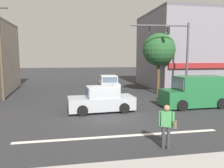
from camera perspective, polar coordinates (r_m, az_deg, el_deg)
The scene contains 11 objects.
ground_plane at distance 13.02m, azimuth -1.00°, elevation -8.14°, with size 120.00×120.00×0.00m, color #2B2B2D.
lane_marking_stripe at distance 9.74m, azimuth 2.41°, elevation -13.42°, with size 9.00×0.24×0.01m, color silver.
building_right_corner at distance 27.51m, azimuth 20.43°, elevation 8.21°, with size 11.00×9.54×8.36m.
street_tree at distance 20.66m, azimuth 12.14°, elevation 8.70°, with size 2.99×2.99×5.58m.
utility_pole_near_left at distance 19.03m, azimuth -27.09°, elevation 7.74°, with size 1.40×0.22×7.49m.
utility_pole_far_right at distance 24.18m, azimuth 12.26°, elevation 8.56°, with size 1.40×0.22×7.93m.
traffic_light_mast at distance 18.99m, azimuth 16.40°, elevation 9.08°, with size 4.87×0.69×6.20m.
van_crossing_leftbound at distance 16.05m, azimuth 21.13°, elevation -2.05°, with size 4.64×2.11×2.11m.
sedan_crossing_center at distance 21.76m, azimuth -0.82°, elevation -0.08°, with size 2.05×4.19×1.58m.
sedan_approaching_near at distance 13.79m, azimuth -2.79°, elevation -4.24°, with size 4.21×2.09×1.58m.
pedestrian_foreground_with_bag at distance 8.44m, azimuth 14.15°, elevation -10.11°, with size 0.64×0.51×1.67m.
Camera 1 is at (-2.02, -12.40, 3.41)m, focal length 35.00 mm.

